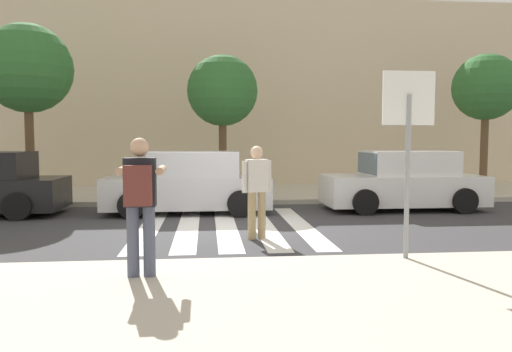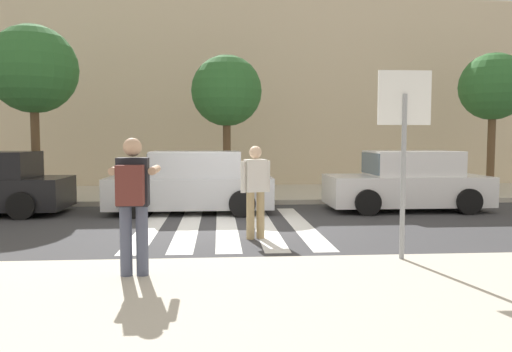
% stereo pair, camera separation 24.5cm
% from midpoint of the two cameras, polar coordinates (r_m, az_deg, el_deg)
% --- Properties ---
extents(ground_plane, '(120.00, 120.00, 0.00)m').
position_cam_midpoint_polar(ground_plane, '(10.48, -2.70, -5.95)').
color(ground_plane, '#38383A').
extents(sidewalk_near, '(60.00, 6.00, 0.14)m').
position_cam_midpoint_polar(sidewalk_near, '(4.49, -0.41, -19.09)').
color(sidewalk_near, beige).
rests_on(sidewalk_near, ground).
extents(sidewalk_far, '(60.00, 4.80, 0.14)m').
position_cam_midpoint_polar(sidewalk_far, '(16.41, -3.27, -2.02)').
color(sidewalk_far, beige).
rests_on(sidewalk_far, ground).
extents(building_facade_far, '(56.00, 4.00, 7.14)m').
position_cam_midpoint_polar(building_facade_far, '(20.79, -3.53, 8.95)').
color(building_facade_far, beige).
rests_on(building_facade_far, ground).
extents(crosswalk_stripe_0, '(0.44, 5.20, 0.01)m').
position_cam_midpoint_polar(crosswalk_stripe_0, '(10.76, -11.32, -5.74)').
color(crosswalk_stripe_0, silver).
rests_on(crosswalk_stripe_0, ground).
extents(crosswalk_stripe_1, '(0.44, 5.20, 0.01)m').
position_cam_midpoint_polar(crosswalk_stripe_1, '(10.69, -7.04, -5.76)').
color(crosswalk_stripe_1, silver).
rests_on(crosswalk_stripe_1, ground).
extents(crosswalk_stripe_2, '(0.44, 5.20, 0.01)m').
position_cam_midpoint_polar(crosswalk_stripe_2, '(10.68, -2.73, -5.74)').
color(crosswalk_stripe_2, silver).
rests_on(crosswalk_stripe_2, ground).
extents(crosswalk_stripe_3, '(0.44, 5.20, 0.01)m').
position_cam_midpoint_polar(crosswalk_stripe_3, '(10.73, 1.57, -5.69)').
color(crosswalk_stripe_3, silver).
rests_on(crosswalk_stripe_3, ground).
extents(crosswalk_stripe_4, '(0.44, 5.20, 0.01)m').
position_cam_midpoint_polar(crosswalk_stripe_4, '(10.84, 5.80, -5.61)').
color(crosswalk_stripe_4, silver).
rests_on(crosswalk_stripe_4, ground).
extents(stop_sign, '(0.76, 0.08, 2.67)m').
position_cam_midpoint_polar(stop_sign, '(7.39, 17.48, 5.88)').
color(stop_sign, gray).
rests_on(stop_sign, sidewalk_near).
extents(photographer_with_backpack, '(0.59, 0.85, 1.72)m').
position_cam_midpoint_polar(photographer_with_backpack, '(6.32, -12.82, -2.05)').
color(photographer_with_backpack, '#474C60').
rests_on(photographer_with_backpack, sidewalk_near).
extents(pedestrian_crossing, '(0.56, 0.34, 1.72)m').
position_cam_midpoint_polar(pedestrian_crossing, '(9.22, 0.70, -1.22)').
color(pedestrian_crossing, tan).
rests_on(pedestrian_crossing, ground).
extents(parked_car_silver, '(4.10, 1.92, 1.55)m').
position_cam_midpoint_polar(parked_car_silver, '(12.68, -6.78, -0.90)').
color(parked_car_silver, '#B7BABF').
rests_on(parked_car_silver, ground).
extents(parked_car_white, '(4.10, 1.92, 1.55)m').
position_cam_midpoint_polar(parked_car_white, '(13.63, 17.42, -0.71)').
color(parked_car_white, white).
rests_on(parked_car_white, ground).
extents(street_tree_west, '(2.46, 2.46, 4.90)m').
position_cam_midpoint_polar(street_tree_west, '(15.52, -23.70, 11.04)').
color(street_tree_west, brown).
rests_on(street_tree_west, sidewalk_far).
extents(street_tree_center, '(2.15, 2.15, 4.26)m').
position_cam_midpoint_polar(street_tree_center, '(15.39, -2.92, 9.61)').
color(street_tree_center, brown).
rests_on(street_tree_center, sidewalk_far).
extents(street_tree_east, '(2.11, 2.11, 4.44)m').
position_cam_midpoint_polar(street_tree_east, '(17.79, 25.84, 9.09)').
color(street_tree_east, brown).
rests_on(street_tree_east, sidewalk_far).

